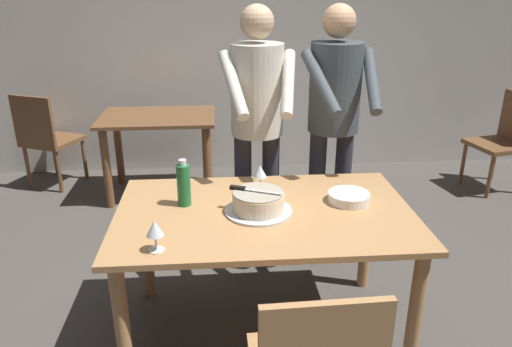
{
  "coord_description": "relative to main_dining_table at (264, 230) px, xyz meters",
  "views": [
    {
      "loc": [
        -0.22,
        -2.21,
        1.83
      ],
      "look_at": [
        -0.03,
        0.14,
        0.9
      ],
      "focal_mm": 34.04,
      "sensor_mm": 36.0,
      "label": 1
    }
  ],
  "objects": [
    {
      "name": "main_dining_table",
      "position": [
        0.0,
        0.0,
        0.0
      ],
      "size": [
        1.51,
        0.94,
        0.75
      ],
      "color": "tan",
      "rests_on": "ground_plane"
    },
    {
      "name": "wine_glass_near",
      "position": [
        -0.5,
        -0.35,
        0.21
      ],
      "size": [
        0.08,
        0.08,
        0.14
      ],
      "color": "silver",
      "rests_on": "main_dining_table"
    },
    {
      "name": "background_chair_0",
      "position": [
        -1.83,
        2.25,
        -0.15
      ],
      "size": [
        0.58,
        0.58,
        0.9
      ],
      "color": "brown",
      "rests_on": "ground_plane"
    },
    {
      "name": "cake_knife",
      "position": [
        -0.1,
        0.02,
        0.22
      ],
      "size": [
        0.26,
        0.13,
        0.02
      ],
      "color": "silver",
      "rests_on": "cake_on_platter"
    },
    {
      "name": "person_standing_beside",
      "position": [
        0.51,
        0.71,
        0.43
      ],
      "size": [
        0.46,
        0.57,
        1.72
      ],
      "color": "#2D2D38",
      "rests_on": "ground_plane"
    },
    {
      "name": "background_chair_1",
      "position": [
        2.41,
        1.88,
        -0.15
      ],
      "size": [
        0.52,
        0.52,
        0.9
      ],
      "color": "brown",
      "rests_on": "ground_plane"
    },
    {
      "name": "water_bottle",
      "position": [
        -0.41,
        0.1,
        0.22
      ],
      "size": [
        0.07,
        0.07,
        0.25
      ],
      "color": "#1E6B38",
      "rests_on": "main_dining_table"
    },
    {
      "name": "background_table",
      "position": [
        -0.76,
        2.0,
        -0.06
      ],
      "size": [
        1.0,
        0.7,
        0.74
      ],
      "color": "brown",
      "rests_on": "ground_plane"
    },
    {
      "name": "person_cutting_cake",
      "position": [
        0.02,
        0.68,
        0.43
      ],
      "size": [
        0.47,
        0.56,
        1.72
      ],
      "color": "#2D2D38",
      "rests_on": "ground_plane"
    },
    {
      "name": "ground_plane",
      "position": [
        0.0,
        0.0,
        -0.64
      ],
      "size": [
        14.0,
        14.0,
        0.0
      ],
      "primitive_type": "plane",
      "color": "#4C4742"
    },
    {
      "name": "plate_stack",
      "position": [
        0.45,
        0.07,
        0.13
      ],
      "size": [
        0.22,
        0.22,
        0.05
      ],
      "color": "white",
      "rests_on": "main_dining_table"
    },
    {
      "name": "cake_on_platter",
      "position": [
        -0.03,
        -0.01,
        0.16
      ],
      "size": [
        0.34,
        0.34,
        0.11
      ],
      "color": "silver",
      "rests_on": "main_dining_table"
    },
    {
      "name": "back_wall",
      "position": [
        0.0,
        2.7,
        0.71
      ],
      "size": [
        10.0,
        0.12,
        2.7
      ],
      "primitive_type": "cube",
      "color": "beige",
      "rests_on": "ground_plane"
    },
    {
      "name": "wine_glass_far",
      "position": [
        -0.0,
        0.28,
        0.21
      ],
      "size": [
        0.08,
        0.08,
        0.14
      ],
      "color": "silver",
      "rests_on": "main_dining_table"
    }
  ]
}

